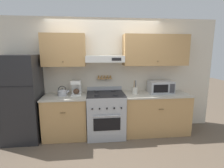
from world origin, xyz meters
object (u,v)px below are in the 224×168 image
(stove_range, at_px, (106,114))
(coffee_maker, at_px, (76,88))
(utensil_crock, at_px, (135,90))
(tea_kettle, at_px, (62,92))
(microwave, at_px, (161,87))
(refrigerator, at_px, (20,99))

(stove_range, bearing_deg, coffee_maker, 169.00)
(coffee_maker, height_order, utensil_crock, coffee_maker)
(tea_kettle, height_order, utensil_crock, utensil_crock)
(microwave, height_order, utensil_crock, utensil_crock)
(refrigerator, height_order, tea_kettle, refrigerator)
(utensil_crock, bearing_deg, tea_kettle, -180.00)
(refrigerator, distance_m, tea_kettle, 0.84)
(stove_range, bearing_deg, refrigerator, -179.96)
(refrigerator, xyz_separation_m, utensil_crock, (2.40, 0.09, 0.10))
(stove_range, xyz_separation_m, coffee_maker, (-0.62, 0.12, 0.58))
(tea_kettle, relative_size, microwave, 0.48)
(refrigerator, bearing_deg, stove_range, 0.04)
(refrigerator, height_order, coffee_maker, refrigerator)
(refrigerator, bearing_deg, utensil_crock, 2.23)
(stove_range, distance_m, utensil_crock, 0.83)
(coffee_maker, distance_m, microwave, 1.88)
(refrigerator, bearing_deg, tea_kettle, 6.44)
(coffee_maker, distance_m, utensil_crock, 1.28)
(utensil_crock, bearing_deg, coffee_maker, 178.71)
(microwave, xyz_separation_m, utensil_crock, (-0.60, -0.02, -0.06))
(stove_range, relative_size, microwave, 1.91)
(refrigerator, height_order, utensil_crock, refrigerator)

